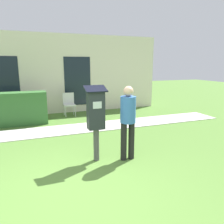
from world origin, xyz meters
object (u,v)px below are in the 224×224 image
(parking_meter, at_px, (96,114))
(outdoor_chair_right, at_px, (69,102))
(outdoor_chair_middle, at_px, (36,105))
(person_standing, at_px, (128,117))

(parking_meter, height_order, outdoor_chair_right, parking_meter)
(parking_meter, distance_m, outdoor_chair_middle, 4.47)
(parking_meter, xyz_separation_m, person_standing, (0.64, -0.18, -0.09))
(person_standing, xyz_separation_m, outdoor_chair_middle, (-1.70, 4.50, -0.40))
(outdoor_chair_right, bearing_deg, parking_meter, -113.85)
(outdoor_chair_right, bearing_deg, person_standing, -105.70)
(person_standing, bearing_deg, outdoor_chair_right, 115.74)
(person_standing, relative_size, outdoor_chair_middle, 1.76)
(outdoor_chair_middle, bearing_deg, person_standing, -63.75)
(parking_meter, relative_size, outdoor_chair_right, 1.77)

